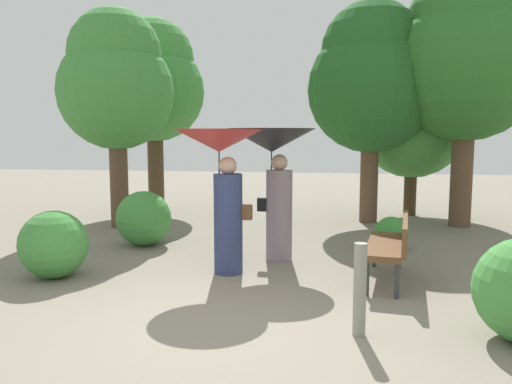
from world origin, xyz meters
The scene contains 13 objects.
ground_plane centered at (0.00, 0.00, 0.00)m, with size 40.00×40.00×0.00m, color gray.
person_left centered at (-0.38, 2.03, 1.45)m, with size 1.21×1.21×1.95m.
person_right centered at (0.22, 2.82, 1.50)m, with size 1.29×1.29×1.97m.
park_bench centered at (1.85, 1.95, 0.51)m, with size 0.70×1.55×0.83m.
tree_near_left centered at (-3.28, 7.33, 3.15)m, with size 2.44×2.44×4.68m.
tree_near_right centered at (3.67, 6.16, 3.48)m, with size 2.96×2.96×5.26m.
tree_mid_left centered at (-3.20, 5.01, 2.93)m, with size 2.28×2.28×4.35m.
tree_mid_right centered at (2.86, 7.48, 2.31)m, with size 2.48×2.48×3.68m.
tree_far_back centered at (1.84, 6.40, 3.06)m, with size 2.67×2.67×4.65m.
bush_path_left centered at (-2.52, 1.45, 0.45)m, with size 0.89×0.89×0.89m, color #428C3D.
bush_path_right centered at (-2.08, 3.46, 0.47)m, with size 0.93×0.93×0.93m, color #428C3D.
bush_far_side centered at (2.04, 3.75, 0.28)m, with size 0.55×0.55×0.55m, color #387F33.
path_marker_post centered at (1.36, 0.13, 0.44)m, with size 0.12×0.12×0.89m, color gray.
Camera 1 is at (1.11, -4.48, 1.89)m, focal length 34.99 mm.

